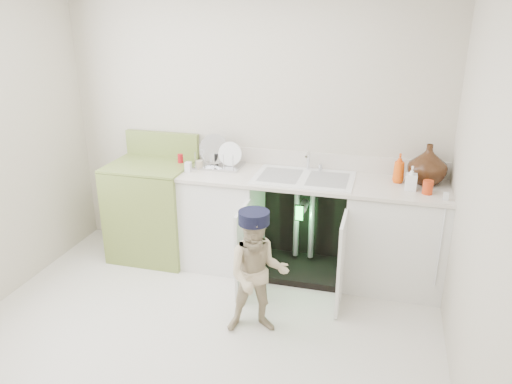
% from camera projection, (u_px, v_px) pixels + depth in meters
% --- Properties ---
extents(ground, '(3.50, 3.50, 0.00)m').
position_uv_depth(ground, '(197.00, 340.00, 3.64)').
color(ground, beige).
rests_on(ground, ground).
extents(room_shell, '(6.00, 5.50, 1.26)m').
position_uv_depth(room_shell, '(188.00, 178.00, 3.19)').
color(room_shell, beige).
rests_on(room_shell, ground).
extents(counter_run, '(2.44, 1.02, 1.23)m').
position_uv_depth(counter_run, '(306.00, 223.00, 4.42)').
color(counter_run, white).
rests_on(counter_run, ground).
extents(avocado_stove, '(0.74, 0.65, 1.15)m').
position_uv_depth(avocado_stove, '(154.00, 208.00, 4.75)').
color(avocado_stove, olive).
rests_on(avocado_stove, ground).
extents(repair_worker, '(0.54, 0.86, 0.96)m').
position_uv_depth(repair_worker, '(257.00, 273.00, 3.59)').
color(repair_worker, '#C0AC8A').
rests_on(repair_worker, ground).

